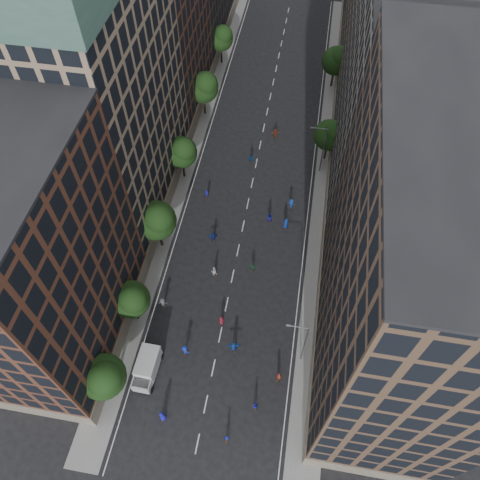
% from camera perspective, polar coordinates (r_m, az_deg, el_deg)
% --- Properties ---
extents(ground, '(240.00, 240.00, 0.00)m').
position_cam_1_polar(ground, '(76.49, 1.44, 6.71)').
color(ground, black).
rests_on(ground, ground).
extents(sidewalk_left, '(4.00, 105.00, 0.15)m').
position_cam_1_polar(sidewalk_left, '(83.48, -6.07, 11.51)').
color(sidewalk_left, slate).
rests_on(sidewalk_left, ground).
extents(sidewalk_right, '(4.00, 105.00, 0.15)m').
position_cam_1_polar(sidewalk_right, '(81.50, 10.75, 9.43)').
color(sidewalk_right, slate).
rests_on(sidewalk_right, ground).
extents(bldg_left_a, '(14.00, 22.00, 30.00)m').
position_cam_1_polar(bldg_left_a, '(53.69, -23.90, -3.24)').
color(bldg_left_a, '#4E2B1E').
rests_on(bldg_left_a, ground).
extents(bldg_left_b, '(14.00, 26.00, 34.00)m').
position_cam_1_polar(bldg_left_b, '(65.93, -16.13, 15.30)').
color(bldg_left_b, '#806A53').
rests_on(bldg_left_b, ground).
extents(bldg_left_c, '(14.00, 20.00, 28.00)m').
position_cam_1_polar(bldg_left_c, '(85.05, -10.19, 23.66)').
color(bldg_left_c, '#4E2B1E').
rests_on(bldg_left_c, ground).
extents(bldg_right_a, '(14.00, 30.00, 36.00)m').
position_cam_1_polar(bldg_right_a, '(48.13, 19.98, -3.95)').
color(bldg_right_a, '#4B3628').
rests_on(bldg_right_a, ground).
extents(bldg_right_b, '(14.00, 28.00, 33.00)m').
position_cam_1_polar(bldg_right_b, '(69.12, 18.71, 16.04)').
color(bldg_right_b, '#6D6659').
rests_on(bldg_right_b, ground).
extents(tree_left_0, '(5.20, 5.20, 8.83)m').
position_cam_1_polar(tree_left_0, '(55.75, -16.29, -15.74)').
color(tree_left_0, black).
rests_on(tree_left_0, ground).
extents(tree_left_1, '(4.80, 4.80, 8.21)m').
position_cam_1_polar(tree_left_1, '(59.54, -13.08, -7.06)').
color(tree_left_1, black).
rests_on(tree_left_1, ground).
extents(tree_left_2, '(5.60, 5.60, 9.45)m').
position_cam_1_polar(tree_left_2, '(64.80, -10.07, 2.45)').
color(tree_left_2, black).
rests_on(tree_left_2, ground).
extents(tree_left_3, '(5.00, 5.00, 8.58)m').
position_cam_1_polar(tree_left_3, '(74.03, -7.09, 10.67)').
color(tree_left_3, black).
rests_on(tree_left_3, ground).
extents(tree_left_4, '(5.40, 5.40, 9.08)m').
position_cam_1_polar(tree_left_4, '(85.61, -4.41, 18.18)').
color(tree_left_4, black).
rests_on(tree_left_4, ground).
extents(tree_left_5, '(4.80, 4.80, 8.33)m').
position_cam_1_polar(tree_left_5, '(98.83, -2.26, 23.46)').
color(tree_left_5, black).
rests_on(tree_left_5, ground).
extents(tree_right_a, '(5.00, 5.00, 8.39)m').
position_cam_1_polar(tree_right_a, '(77.97, 10.95, 12.55)').
color(tree_right_a, black).
rests_on(tree_right_a, ground).
extents(tree_right_b, '(5.20, 5.20, 8.83)m').
position_cam_1_polar(tree_right_b, '(93.78, 11.74, 20.73)').
color(tree_right_b, black).
rests_on(tree_right_b, ground).
extents(streetlamp_near, '(2.64, 0.22, 9.06)m').
position_cam_1_polar(streetlamp_near, '(56.50, 7.70, -12.24)').
color(streetlamp_near, '#595B60').
rests_on(streetlamp_near, ground).
extents(streetlamp_far, '(2.64, 0.22, 9.06)m').
position_cam_1_polar(streetlamp_far, '(76.10, 10.00, 11.00)').
color(streetlamp_far, '#595B60').
rests_on(streetlamp_far, ground).
extents(cargo_van, '(2.60, 5.35, 2.81)m').
position_cam_1_polar(cargo_van, '(59.89, -11.29, -15.01)').
color(cargo_van, silver).
rests_on(cargo_van, ground).
extents(skater_0, '(1.03, 0.77, 1.92)m').
position_cam_1_polar(skater_0, '(58.32, -9.46, -20.44)').
color(skater_0, '#1618B7').
rests_on(skater_0, ground).
extents(skater_1, '(0.58, 0.41, 1.49)m').
position_cam_1_polar(skater_1, '(57.31, -1.62, -23.00)').
color(skater_1, '#131DA1').
rests_on(skater_1, ground).
extents(skater_2, '(0.89, 0.81, 1.49)m').
position_cam_1_polar(skater_2, '(58.20, 1.80, -19.53)').
color(skater_2, '#151AB1').
rests_on(skater_2, ground).
extents(skater_3, '(1.38, 1.07, 1.89)m').
position_cam_1_polar(skater_3, '(60.56, -6.70, -13.24)').
color(skater_3, '#1629B7').
rests_on(skater_3, ground).
extents(skater_4, '(1.12, 0.49, 1.90)m').
position_cam_1_polar(skater_4, '(60.22, -12.06, -16.00)').
color(skater_4, '#173CBB').
rests_on(skater_4, ground).
extents(skater_5, '(1.88, 1.01, 1.94)m').
position_cam_1_polar(skater_5, '(60.34, -0.74, -12.89)').
color(skater_5, '#1546AF').
rests_on(skater_5, ground).
extents(skater_6, '(0.86, 0.66, 1.56)m').
position_cam_1_polar(skater_6, '(62.08, -2.30, -9.76)').
color(skater_6, maroon).
rests_on(skater_6, ground).
extents(skater_7, '(0.69, 0.59, 1.60)m').
position_cam_1_polar(skater_7, '(59.35, 4.76, -16.26)').
color(skater_7, '#A52B1B').
rests_on(skater_7, ground).
extents(skater_8, '(1.01, 0.92, 1.70)m').
position_cam_1_polar(skater_8, '(65.66, -3.20, -3.84)').
color(skater_8, white).
rests_on(skater_8, ground).
extents(skater_9, '(1.23, 0.80, 1.80)m').
position_cam_1_polar(skater_9, '(63.89, -9.38, -7.56)').
color(skater_9, '#48494D').
rests_on(skater_9, ground).
extents(skater_10, '(0.97, 0.52, 1.58)m').
position_cam_1_polar(skater_10, '(65.98, 1.56, -3.38)').
color(skater_10, '#1A5830').
rests_on(skater_10, ground).
extents(skater_11, '(1.59, 1.01, 1.64)m').
position_cam_1_polar(skater_11, '(69.03, -3.30, 0.40)').
color(skater_11, navy).
rests_on(skater_11, ground).
extents(skater_12, '(0.99, 0.70, 1.91)m').
position_cam_1_polar(skater_12, '(70.55, 5.60, 2.01)').
color(skater_12, navy).
rests_on(skater_12, ground).
extents(skater_13, '(0.63, 0.47, 1.58)m').
position_cam_1_polar(skater_13, '(74.38, -4.08, 5.66)').
color(skater_13, '#1C16B9').
rests_on(skater_13, ground).
extents(skater_14, '(0.98, 0.83, 1.77)m').
position_cam_1_polar(skater_14, '(71.13, 3.56, 2.74)').
color(skater_14, '#121699').
rests_on(skater_14, ground).
extents(skater_15, '(1.26, 0.88, 1.79)m').
position_cam_1_polar(skater_15, '(73.15, 6.27, 4.43)').
color(skater_15, '#143AA3').
rests_on(skater_15, ground).
extents(skater_16, '(1.15, 0.80, 1.81)m').
position_cam_1_polar(skater_16, '(79.33, 1.34, 9.87)').
color(skater_16, '#11428F').
rests_on(skater_16, ground).
extents(skater_17, '(1.52, 0.92, 1.56)m').
position_cam_1_polar(skater_17, '(84.27, 4.31, 12.83)').
color(skater_17, '#993319').
rests_on(skater_17, ground).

